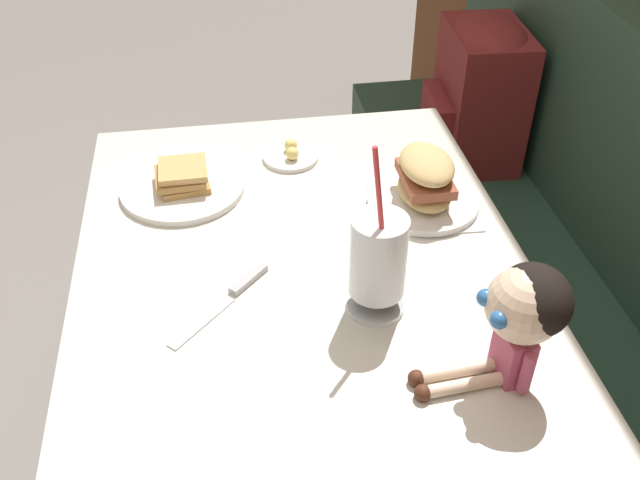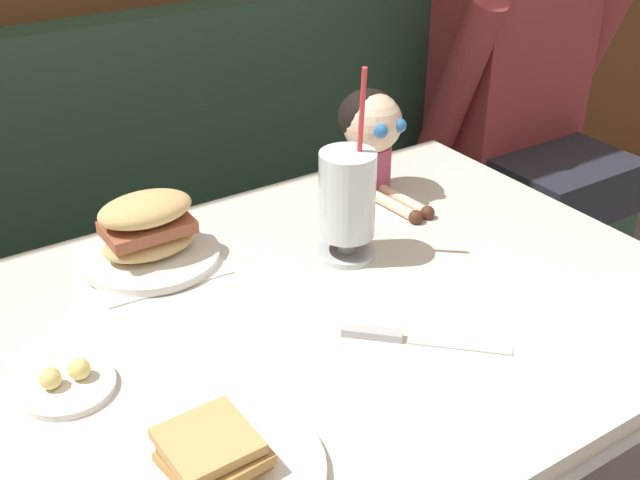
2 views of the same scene
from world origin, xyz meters
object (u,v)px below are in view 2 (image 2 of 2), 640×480
(butter_knife, at_px, (396,337))
(seated_doll, at_px, (372,128))
(butter_saucer, at_px, (67,384))
(diner_patron, at_px, (519,81))
(sandwich_plate, at_px, (149,236))
(milkshake_glass, at_px, (347,200))
(toast_plate, at_px, (213,467))

(butter_knife, height_order, seated_doll, seated_doll)
(butter_saucer, bearing_deg, diner_patron, 22.13)
(sandwich_plate, relative_size, seated_doll, 0.99)
(sandwich_plate, bearing_deg, milkshake_glass, -29.87)
(toast_plate, distance_m, butter_knife, 0.33)
(butter_knife, xyz_separation_m, diner_patron, (0.96, 0.70, -0.00))
(butter_knife, xyz_separation_m, seated_doll, (0.24, 0.39, 0.12))
(milkshake_glass, bearing_deg, diner_patron, 28.30)
(toast_plate, distance_m, seated_doll, 0.75)
(toast_plate, height_order, sandwich_plate, sandwich_plate)
(milkshake_glass, relative_size, butter_saucer, 2.63)
(milkshake_glass, relative_size, diner_patron, 0.39)
(butter_saucer, xyz_separation_m, diner_patron, (1.37, 0.56, -0.01))
(milkshake_glass, xyz_separation_m, butter_saucer, (-0.48, -0.08, -0.09))
(butter_saucer, height_order, diner_patron, diner_patron)
(toast_plate, xyz_separation_m, butter_knife, (0.32, 0.09, -0.01))
(butter_saucer, distance_m, seated_doll, 0.71)
(sandwich_plate, xyz_separation_m, seated_doll, (0.44, 0.01, 0.08))
(toast_plate, distance_m, butter_saucer, 0.25)
(sandwich_plate, distance_m, butter_saucer, 0.32)
(toast_plate, relative_size, sandwich_plate, 1.14)
(milkshake_glass, distance_m, seated_doll, 0.24)
(toast_plate, xyz_separation_m, milkshake_glass, (0.40, 0.31, 0.08))
(toast_plate, relative_size, milkshake_glass, 0.79)
(seated_doll, xyz_separation_m, diner_patron, (0.72, 0.31, -0.13))
(toast_plate, height_order, seated_doll, seated_doll)
(butter_knife, relative_size, diner_patron, 0.22)
(toast_plate, xyz_separation_m, butter_saucer, (-0.09, 0.23, -0.01))
(sandwich_plate, distance_m, butter_knife, 0.43)
(toast_plate, distance_m, sandwich_plate, 0.48)
(butter_knife, bearing_deg, butter_saucer, 160.51)
(butter_knife, relative_size, seated_doll, 0.82)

